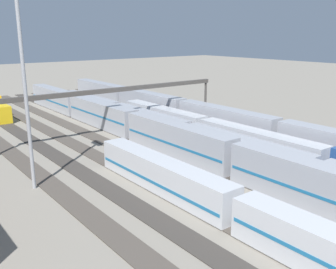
{
  "coord_description": "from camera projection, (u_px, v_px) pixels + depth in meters",
  "views": [
    {
      "loc": [
        -51.76,
        35.88,
        18.41
      ],
      "look_at": [
        -4.16,
        -1.04,
        2.5
      ],
      "focal_mm": 40.99,
      "sensor_mm": 36.0,
      "label": 1
    }
  ],
  "objects": [
    {
      "name": "signal_gantry",
      "position": [
        118.0,
        93.0,
        70.75
      ],
      "size": [
        0.7,
        45.0,
        8.8
      ],
      "color": "#4C4742",
      "rests_on": "ground_plane"
    },
    {
      "name": "train_on_track_4",
      "position": [
        134.0,
        125.0,
        68.21
      ],
      "size": [
        95.6,
        3.06,
        5.0
      ],
      "color": "#A8AAB2",
      "rests_on": "ground_plane"
    },
    {
      "name": "track_bed_5",
      "position": [
        123.0,
        150.0,
        62.53
      ],
      "size": [
        140.0,
        2.8,
        0.12
      ],
      "primitive_type": "cube",
      "color": "#4C443D",
      "rests_on": "ground_plane"
    },
    {
      "name": "track_bed_3",
      "position": [
        171.0,
        140.0,
        68.45
      ],
      "size": [
        140.0,
        2.8,
        0.12
      ],
      "primitive_type": "cube",
      "color": "#4C443D",
      "rests_on": "ground_plane"
    },
    {
      "name": "track_bed_4",
      "position": [
        148.0,
        144.0,
        65.49
      ],
      "size": [
        140.0,
        2.8,
        0.12
      ],
      "primitive_type": "cube",
      "color": "#3D3833",
      "rests_on": "ground_plane"
    },
    {
      "name": "train_on_track_1",
      "position": [
        225.0,
        121.0,
        71.08
      ],
      "size": [
        119.8,
        3.0,
        5.0
      ],
      "color": "#A8AAB2",
      "rests_on": "ground_plane"
    },
    {
      "name": "track_bed_0",
      "position": [
        230.0,
        127.0,
        77.34
      ],
      "size": [
        140.0,
        2.8,
        0.12
      ],
      "primitive_type": "cube",
      "color": "#4C443D",
      "rests_on": "ground_plane"
    },
    {
      "name": "track_bed_6",
      "position": [
        96.0,
        155.0,
        59.57
      ],
      "size": [
        140.0,
        2.8,
        0.12
      ],
      "primitive_type": "cube",
      "color": "#4C443D",
      "rests_on": "ground_plane"
    },
    {
      "name": "track_bed_7",
      "position": [
        65.0,
        162.0,
        56.6
      ],
      "size": [
        140.0,
        2.8,
        0.12
      ],
      "primitive_type": "cube",
      "color": "#3D3833",
      "rests_on": "ground_plane"
    },
    {
      "name": "train_on_track_3",
      "position": [
        187.0,
        134.0,
        64.62
      ],
      "size": [
        95.6,
        3.06,
        3.8
      ],
      "color": "#A8AAB2",
      "rests_on": "ground_plane"
    },
    {
      "name": "track_bed_8",
      "position": [
        31.0,
        169.0,
        53.64
      ],
      "size": [
        140.0,
        2.8,
        0.12
      ],
      "primitive_type": "cube",
      "color": "#4C443D",
      "rests_on": "ground_plane"
    },
    {
      "name": "light_mast_1",
      "position": [
        21.0,
        50.0,
        42.82
      ],
      "size": [
        2.8,
        0.7,
        25.85
      ],
      "color": "#9EA0A5",
      "rests_on": "ground_plane"
    },
    {
      "name": "track_bed_1",
      "position": [
        212.0,
        131.0,
        74.38
      ],
      "size": [
        140.0,
        2.8,
        0.12
      ],
      "primitive_type": "cube",
      "color": "#4C443D",
      "rests_on": "ground_plane"
    },
    {
      "name": "track_bed_2",
      "position": [
        192.0,
        135.0,
        71.42
      ],
      "size": [
        140.0,
        2.8,
        0.12
      ],
      "primitive_type": "cube",
      "color": "#4C443D",
      "rests_on": "ground_plane"
    },
    {
      "name": "train_on_track_6",
      "position": [
        238.0,
        211.0,
        36.68
      ],
      "size": [
        47.2,
        3.06,
        3.8
      ],
      "color": "silver",
      "rests_on": "ground_plane"
    },
    {
      "name": "train_on_track_2",
      "position": [
        246.0,
        139.0,
        60.97
      ],
      "size": [
        66.4,
        3.06,
        4.4
      ],
      "color": "#285193",
      "rests_on": "ground_plane"
    },
    {
      "name": "ground_plane",
      "position": [
        148.0,
        145.0,
        65.51
      ],
      "size": [
        400.0,
        400.0,
        0.0
      ],
      "primitive_type": "plane",
      "color": "gray"
    }
  ]
}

